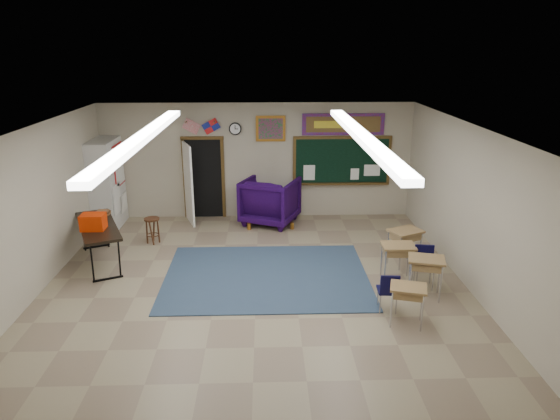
{
  "coord_description": "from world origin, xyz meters",
  "views": [
    {
      "loc": [
        0.19,
        -8.19,
        4.38
      ],
      "look_at": [
        0.49,
        1.5,
        1.15
      ],
      "focal_mm": 32.0,
      "sensor_mm": 36.0,
      "label": 1
    }
  ],
  "objects_px": {
    "folding_table": "(100,242)",
    "wingback_armchair": "(270,201)",
    "student_desk_front_right": "(404,245)",
    "student_desk_front_left": "(397,261)",
    "wooden_stool": "(153,230)"
  },
  "relations": [
    {
      "from": "student_desk_front_left",
      "to": "wooden_stool",
      "type": "height_order",
      "value": "student_desk_front_left"
    },
    {
      "from": "wooden_stool",
      "to": "student_desk_front_left",
      "type": "bearing_deg",
      "value": -22.24
    },
    {
      "from": "student_desk_front_left",
      "to": "wingback_armchair",
      "type": "bearing_deg",
      "value": 127.13
    },
    {
      "from": "student_desk_front_left",
      "to": "wooden_stool",
      "type": "distance_m",
      "value": 5.55
    },
    {
      "from": "wingback_armchair",
      "to": "student_desk_front_left",
      "type": "xyz_separation_m",
      "value": [
        2.4,
        -3.42,
        -0.17
      ]
    },
    {
      "from": "wingback_armchair",
      "to": "wooden_stool",
      "type": "xyz_separation_m",
      "value": [
        -2.73,
        -1.32,
        -0.28
      ]
    },
    {
      "from": "folding_table",
      "to": "wooden_stool",
      "type": "bearing_deg",
      "value": 27.3
    },
    {
      "from": "student_desk_front_right",
      "to": "folding_table",
      "type": "bearing_deg",
      "value": 152.11
    },
    {
      "from": "student_desk_front_left",
      "to": "wooden_stool",
      "type": "relative_size",
      "value": 1.23
    },
    {
      "from": "wingback_armchair",
      "to": "student_desk_front_right",
      "type": "xyz_separation_m",
      "value": [
        2.75,
        -2.68,
        -0.16
      ]
    },
    {
      "from": "student_desk_front_right",
      "to": "wooden_stool",
      "type": "bearing_deg",
      "value": 140.75
    },
    {
      "from": "student_desk_front_right",
      "to": "folding_table",
      "type": "distance_m",
      "value": 6.35
    },
    {
      "from": "wingback_armchair",
      "to": "student_desk_front_right",
      "type": "bearing_deg",
      "value": 158.85
    },
    {
      "from": "student_desk_front_right",
      "to": "wooden_stool",
      "type": "relative_size",
      "value": 1.29
    },
    {
      "from": "folding_table",
      "to": "wingback_armchair",
      "type": "bearing_deg",
      "value": 9.75
    }
  ]
}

